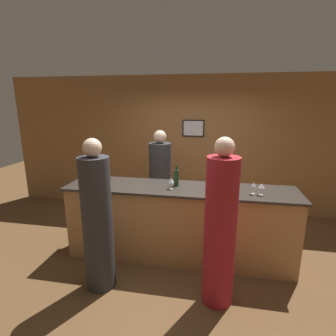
% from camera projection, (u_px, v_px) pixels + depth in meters
% --- Properties ---
extents(ground_plane, '(14.00, 14.00, 0.00)m').
position_uv_depth(ground_plane, '(179.00, 256.00, 3.97)').
color(ground_plane, brown).
extents(back_wall, '(8.00, 0.08, 2.80)m').
position_uv_depth(back_wall, '(192.00, 145.00, 5.44)').
color(back_wall, olive).
rests_on(back_wall, ground_plane).
extents(bar_counter, '(3.27, 0.72, 1.09)m').
position_uv_depth(bar_counter, '(179.00, 223.00, 3.84)').
color(bar_counter, '#B27F4C').
rests_on(bar_counter, ground_plane).
extents(bartender, '(0.38, 0.38, 1.81)m').
position_uv_depth(bartender, '(160.00, 185.00, 4.64)').
color(bartender, '#2D2D33').
rests_on(bartender, ground_plane).
extents(guest_0, '(0.35, 0.35, 1.93)m').
position_uv_depth(guest_0, '(220.00, 230.00, 2.88)').
color(guest_0, maroon).
rests_on(guest_0, ground_plane).
extents(guest_1, '(0.36, 0.36, 1.88)m').
position_uv_depth(guest_1, '(97.00, 222.00, 3.14)').
color(guest_1, '#2D2D33').
rests_on(guest_1, ground_plane).
extents(wine_bottle_0, '(0.07, 0.07, 0.30)m').
position_uv_depth(wine_bottle_0, '(176.00, 178.00, 3.76)').
color(wine_bottle_0, '#19381E').
rests_on(wine_bottle_0, bar_counter).
extents(ice_bucket, '(0.18, 0.18, 0.20)m').
position_uv_depth(ice_bucket, '(95.00, 172.00, 4.15)').
color(ice_bucket, '#9E9993').
rests_on(ice_bucket, bar_counter).
extents(wine_glass_0, '(0.07, 0.07, 0.16)m').
position_uv_depth(wine_glass_0, '(171.00, 180.00, 3.61)').
color(wine_glass_0, silver).
rests_on(wine_glass_0, bar_counter).
extents(wine_glass_1, '(0.08, 0.08, 0.16)m').
position_uv_depth(wine_glass_1, '(262.00, 186.00, 3.37)').
color(wine_glass_1, silver).
rests_on(wine_glass_1, bar_counter).
extents(wine_glass_2, '(0.06, 0.06, 0.16)m').
position_uv_depth(wine_glass_2, '(254.00, 185.00, 3.41)').
color(wine_glass_2, silver).
rests_on(wine_glass_2, bar_counter).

